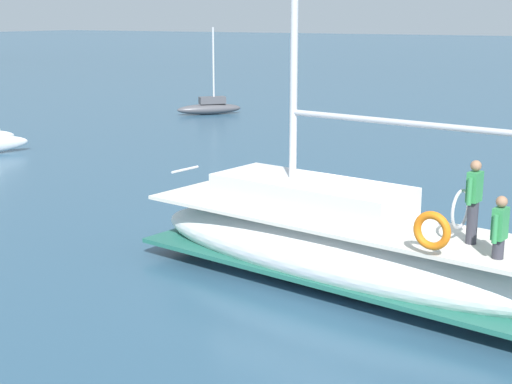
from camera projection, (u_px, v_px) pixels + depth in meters
ground_plane at (382, 261)px, 17.54m from camera, size 400.00×400.00×0.00m
main_sailboat at (335, 244)px, 15.84m from camera, size 3.79×9.85×11.55m
moored_cutter_left at (210, 107)px, 43.36m from camera, size 3.40×3.18×4.93m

